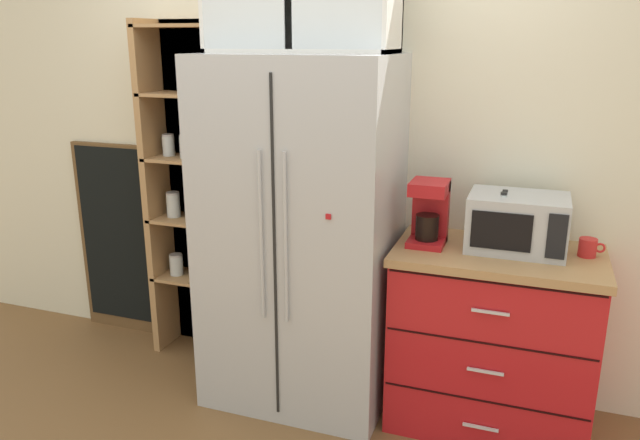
{
  "coord_description": "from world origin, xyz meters",
  "views": [
    {
      "loc": [
        1.09,
        -2.73,
        1.84
      ],
      "look_at": [
        0.1,
        0.02,
        0.98
      ],
      "focal_mm": 34.43,
      "sensor_mm": 36.0,
      "label": 1
    }
  ],
  "objects_px": {
    "mug_cream": "(501,239)",
    "chalkboard_menu": "(121,239)",
    "refrigerator": "(301,235)",
    "bottle_amber": "(503,221)",
    "microwave": "(517,223)",
    "coffee_maker": "(429,212)",
    "mug_red": "(588,248)",
    "bottle_clear": "(501,226)"
  },
  "relations": [
    {
      "from": "mug_cream",
      "to": "chalkboard_menu",
      "type": "relative_size",
      "value": 0.09
    },
    {
      "from": "refrigerator",
      "to": "mug_cream",
      "type": "relative_size",
      "value": 16.59
    },
    {
      "from": "bottle_amber",
      "to": "chalkboard_menu",
      "type": "xyz_separation_m",
      "value": [
        -2.32,
        0.16,
        -0.4
      ]
    },
    {
      "from": "microwave",
      "to": "chalkboard_menu",
      "type": "relative_size",
      "value": 0.36
    },
    {
      "from": "coffee_maker",
      "to": "mug_cream",
      "type": "distance_m",
      "value": 0.35
    },
    {
      "from": "coffee_maker",
      "to": "bottle_amber",
      "type": "height_order",
      "value": "coffee_maker"
    },
    {
      "from": "mug_cream",
      "to": "coffee_maker",
      "type": "bearing_deg",
      "value": -176.14
    },
    {
      "from": "refrigerator",
      "to": "mug_red",
      "type": "xyz_separation_m",
      "value": [
        1.34,
        0.11,
        0.05
      ]
    },
    {
      "from": "mug_red",
      "to": "bottle_amber",
      "type": "distance_m",
      "value": 0.39
    },
    {
      "from": "microwave",
      "to": "bottle_amber",
      "type": "relative_size",
      "value": 1.64
    },
    {
      "from": "bottle_amber",
      "to": "chalkboard_menu",
      "type": "height_order",
      "value": "chalkboard_menu"
    },
    {
      "from": "mug_red",
      "to": "bottle_amber",
      "type": "bearing_deg",
      "value": 174.16
    },
    {
      "from": "microwave",
      "to": "mug_cream",
      "type": "height_order",
      "value": "microwave"
    },
    {
      "from": "bottle_clear",
      "to": "chalkboard_menu",
      "type": "height_order",
      "value": "chalkboard_menu"
    },
    {
      "from": "coffee_maker",
      "to": "refrigerator",
      "type": "bearing_deg",
      "value": -174.43
    },
    {
      "from": "mug_red",
      "to": "bottle_amber",
      "type": "xyz_separation_m",
      "value": [
        -0.38,
        0.04,
        0.08
      ]
    },
    {
      "from": "bottle_clear",
      "to": "bottle_amber",
      "type": "distance_m",
      "value": 0.1
    },
    {
      "from": "mug_cream",
      "to": "refrigerator",
      "type": "bearing_deg",
      "value": -175.02
    },
    {
      "from": "refrigerator",
      "to": "mug_red",
      "type": "bearing_deg",
      "value": 4.85
    },
    {
      "from": "refrigerator",
      "to": "bottle_clear",
      "type": "bearing_deg",
      "value": 3.08
    },
    {
      "from": "microwave",
      "to": "mug_cream",
      "type": "relative_size",
      "value": 4.1
    },
    {
      "from": "mug_cream",
      "to": "bottle_clear",
      "type": "height_order",
      "value": "bottle_clear"
    },
    {
      "from": "bottle_clear",
      "to": "mug_cream",
      "type": "bearing_deg",
      "value": 86.63
    },
    {
      "from": "microwave",
      "to": "chalkboard_menu",
      "type": "bearing_deg",
      "value": 175.08
    },
    {
      "from": "microwave",
      "to": "mug_cream",
      "type": "distance_m",
      "value": 0.11
    },
    {
      "from": "microwave",
      "to": "bottle_amber",
      "type": "xyz_separation_m",
      "value": [
        -0.07,
        0.05,
        -0.01
      ]
    },
    {
      "from": "refrigerator",
      "to": "mug_cream",
      "type": "bearing_deg",
      "value": 4.98
    },
    {
      "from": "coffee_maker",
      "to": "chalkboard_menu",
      "type": "relative_size",
      "value": 0.25
    },
    {
      "from": "refrigerator",
      "to": "mug_cream",
      "type": "xyz_separation_m",
      "value": [
        0.96,
        0.08,
        0.06
      ]
    },
    {
      "from": "coffee_maker",
      "to": "microwave",
      "type": "bearing_deg",
      "value": 6.0
    },
    {
      "from": "mug_red",
      "to": "mug_cream",
      "type": "distance_m",
      "value": 0.38
    },
    {
      "from": "bottle_amber",
      "to": "mug_red",
      "type": "bearing_deg",
      "value": -5.84
    },
    {
      "from": "bottle_amber",
      "to": "coffee_maker",
      "type": "bearing_deg",
      "value": -164.68
    },
    {
      "from": "mug_cream",
      "to": "chalkboard_menu",
      "type": "height_order",
      "value": "chalkboard_menu"
    },
    {
      "from": "coffee_maker",
      "to": "mug_red",
      "type": "relative_size",
      "value": 2.72
    },
    {
      "from": "mug_red",
      "to": "refrigerator",
      "type": "bearing_deg",
      "value": -175.15
    },
    {
      "from": "microwave",
      "to": "chalkboard_menu",
      "type": "distance_m",
      "value": 2.43
    },
    {
      "from": "mug_red",
      "to": "coffee_maker",
      "type": "bearing_deg",
      "value": -175.79
    },
    {
      "from": "mug_red",
      "to": "mug_cream",
      "type": "height_order",
      "value": "mug_cream"
    },
    {
      "from": "mug_red",
      "to": "bottle_clear",
      "type": "distance_m",
      "value": 0.39
    },
    {
      "from": "coffee_maker",
      "to": "bottle_clear",
      "type": "distance_m",
      "value": 0.33
    },
    {
      "from": "refrigerator",
      "to": "coffee_maker",
      "type": "height_order",
      "value": "refrigerator"
    }
  ]
}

